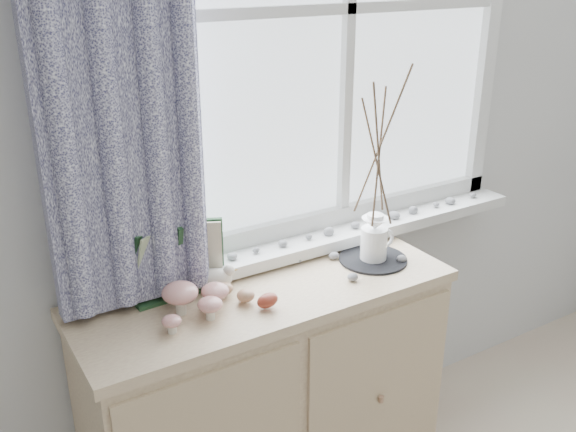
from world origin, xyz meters
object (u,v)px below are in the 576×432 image
object	(u,v)px
toadstool_cluster	(193,297)
twig_pitcher	(379,150)
sideboard	(268,401)
botanical_book	(180,260)

from	to	relation	value
toadstool_cluster	twig_pitcher	size ratio (longest dim) A/B	0.34
toadstool_cluster	twig_pitcher	bearing A→B (deg)	0.92
toadstool_cluster	sideboard	bearing A→B (deg)	5.05
sideboard	twig_pitcher	size ratio (longest dim) A/B	1.77
botanical_book	twig_pitcher	size ratio (longest dim) A/B	0.50
sideboard	toadstool_cluster	distance (m)	0.54
sideboard	toadstool_cluster	xyz separation A→B (m)	(-0.25, -0.02, 0.48)
botanical_book	twig_pitcher	bearing A→B (deg)	-12.67
toadstool_cluster	twig_pitcher	xyz separation A→B (m)	(0.66, 0.01, 0.33)
twig_pitcher	sideboard	bearing A→B (deg)	-175.95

